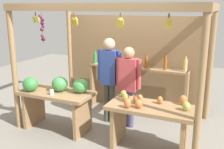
% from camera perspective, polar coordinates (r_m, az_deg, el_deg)
% --- Properties ---
extents(ground_plane, '(12.00, 12.00, 0.00)m').
position_cam_1_polar(ground_plane, '(5.31, 0.82, -10.35)').
color(ground_plane, gray).
rests_on(ground_plane, ground).
extents(market_stall, '(3.35, 1.96, 2.29)m').
position_cam_1_polar(market_stall, '(5.30, 2.67, 4.69)').
color(market_stall, '#99754C').
rests_on(market_stall, ground).
extents(fruit_counter_left, '(1.36, 0.66, 1.01)m').
position_cam_1_polar(fruit_counter_left, '(4.91, -11.90, -4.46)').
color(fruit_counter_left, '#99754C').
rests_on(fruit_counter_left, ground).
extents(fruit_counter_right, '(1.36, 0.66, 0.89)m').
position_cam_1_polar(fruit_counter_right, '(4.22, 8.29, -8.88)').
color(fruit_counter_right, '#99754C').
rests_on(fruit_counter_right, ground).
extents(bottle_shelf_unit, '(2.15, 0.22, 1.35)m').
position_cam_1_polar(bottle_shelf_unit, '(5.59, 5.41, -0.44)').
color(bottle_shelf_unit, '#99754C').
rests_on(bottle_shelf_unit, ground).
extents(vendor_man, '(0.48, 0.23, 1.67)m').
position_cam_1_polar(vendor_man, '(5.02, -0.61, 0.37)').
color(vendor_man, '#484B40').
rests_on(vendor_man, ground).
extents(vendor_woman, '(0.48, 0.21, 1.54)m').
position_cam_1_polar(vendor_woman, '(4.84, 3.58, -1.31)').
color(vendor_woman, '#514C78').
rests_on(vendor_woman, ground).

